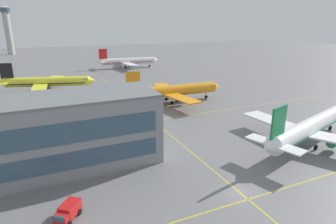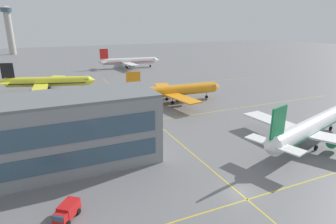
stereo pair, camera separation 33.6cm
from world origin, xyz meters
name	(u,v)px [view 2 (the right image)]	position (x,y,z in m)	size (l,w,h in m)	color
ground_plane	(239,193)	(0.00, 0.00, 0.00)	(600.00, 600.00, 0.00)	slate
airliner_front_gate	(309,128)	(24.86, 8.83, 3.86)	(35.71, 30.48, 11.31)	white
airliner_second_row	(173,91)	(13.00, 51.96, 3.75)	(35.25, 30.42, 10.97)	orange
airliner_third_row	(47,82)	(-24.48, 84.81, 3.79)	(35.08, 29.93, 11.10)	yellow
airliner_far_left_stand	(129,61)	(20.51, 128.94, 3.82)	(35.97, 30.83, 11.18)	white
taxiway_markings	(153,121)	(0.00, 37.14, 0.00)	(133.21, 129.17, 0.01)	yellow
service_truck_catering	(67,211)	(-25.10, 4.49, 1.18)	(3.97, 4.38, 2.10)	red
control_tower	(9,26)	(-45.74, 236.83, 21.97)	(8.82, 8.82, 37.87)	#ADA89E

